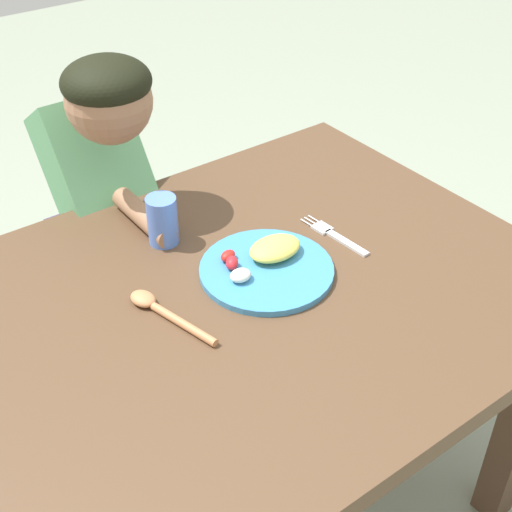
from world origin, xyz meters
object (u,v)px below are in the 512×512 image
spoon (161,310)px  person (105,225)px  fork (336,236)px  drinking_cup (163,220)px  plate (267,265)px

spoon → person: 0.51m
fork → drinking_cup: (-0.29, 0.20, 0.05)m
fork → person: (-0.30, 0.49, -0.12)m
drinking_cup → plate: bearing=-61.3°
plate → drinking_cup: bearing=118.7°
person → fork: bearing=121.1°
spoon → fork: bearing=-105.0°
person → spoon: bearing=76.5°
person → plate: bearing=103.1°
plate → fork: plate is taller
plate → fork: (0.18, 0.00, -0.01)m
spoon → drinking_cup: 0.23m
spoon → plate: bearing=-106.7°
plate → person: size_ratio=0.25×
spoon → person: person is taller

